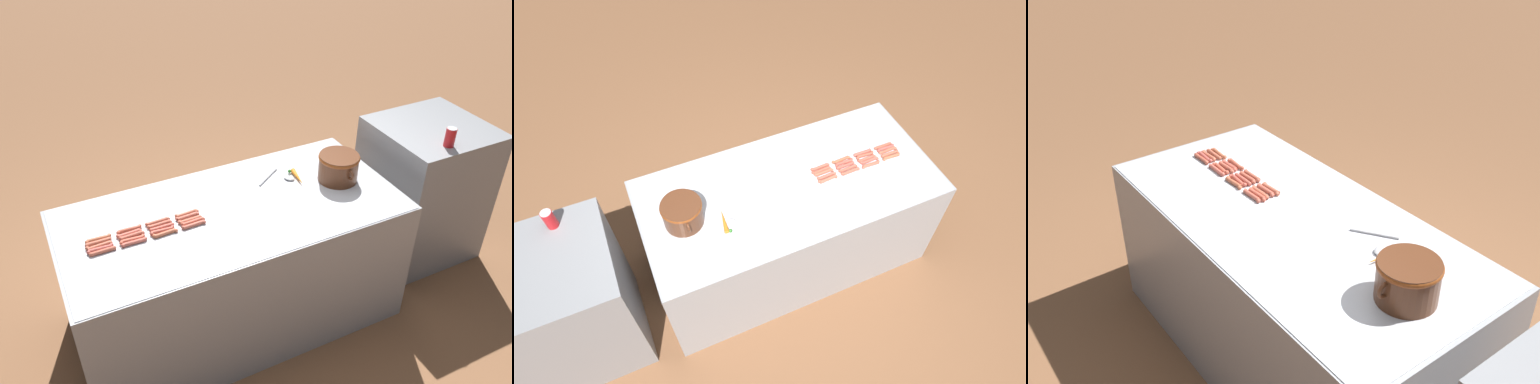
# 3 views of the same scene
# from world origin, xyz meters

# --- Properties ---
(ground_plane) EXTENTS (20.00, 20.00, 0.00)m
(ground_plane) POSITION_xyz_m (0.00, 0.00, 0.00)
(ground_plane) COLOR brown
(griddle_counter) EXTENTS (0.94, 1.98, 0.88)m
(griddle_counter) POSITION_xyz_m (0.00, 0.00, 0.44)
(griddle_counter) COLOR #9EA0A5
(griddle_counter) RESTS_ON ground_plane
(hot_dog_0) EXTENTS (0.03, 0.14, 0.02)m
(hot_dog_0) POSITION_xyz_m (-0.06, -0.75, 0.89)
(hot_dog_0) COLOR #B35D3F
(hot_dog_0) RESTS_ON griddle_counter
(hot_dog_1) EXTENTS (0.03, 0.14, 0.02)m
(hot_dog_1) POSITION_xyz_m (-0.07, -0.58, 0.89)
(hot_dog_1) COLOR #BF5740
(hot_dog_1) RESTS_ON griddle_counter
(hot_dog_2) EXTENTS (0.03, 0.14, 0.02)m
(hot_dog_2) POSITION_xyz_m (-0.07, -0.42, 0.89)
(hot_dog_2) COLOR #B15641
(hot_dog_2) RESTS_ON griddle_counter
(hot_dog_3) EXTENTS (0.03, 0.14, 0.02)m
(hot_dog_3) POSITION_xyz_m (-0.06, -0.25, 0.89)
(hot_dog_3) COLOR #B55D45
(hot_dog_3) RESTS_ON griddle_counter
(hot_dog_4) EXTENTS (0.02, 0.14, 0.02)m
(hot_dog_4) POSITION_xyz_m (-0.03, -0.75, 0.89)
(hot_dog_4) COLOR #B25A43
(hot_dog_4) RESTS_ON griddle_counter
(hot_dog_5) EXTENTS (0.03, 0.14, 0.02)m
(hot_dog_5) POSITION_xyz_m (-0.03, -0.59, 0.89)
(hot_dog_5) COLOR #BE5646
(hot_dog_5) RESTS_ON griddle_counter
(hot_dog_6) EXTENTS (0.03, 0.14, 0.02)m
(hot_dog_6) POSITION_xyz_m (-0.04, -0.42, 0.89)
(hot_dog_6) COLOR #B35541
(hot_dog_6) RESTS_ON griddle_counter
(hot_dog_7) EXTENTS (0.03, 0.14, 0.02)m
(hot_dog_7) POSITION_xyz_m (-0.04, -0.26, 0.89)
(hot_dog_7) COLOR #B85846
(hot_dog_7) RESTS_ON griddle_counter
(hot_dog_8) EXTENTS (0.03, 0.14, 0.02)m
(hot_dog_8) POSITION_xyz_m (-0.00, -0.76, 0.89)
(hot_dog_8) COLOR #BA5C43
(hot_dog_8) RESTS_ON griddle_counter
(hot_dog_9) EXTENTS (0.03, 0.14, 0.02)m
(hot_dog_9) POSITION_xyz_m (-0.01, -0.58, 0.89)
(hot_dog_9) COLOR #B15542
(hot_dog_9) RESTS_ON griddle_counter
(hot_dog_10) EXTENTS (0.02, 0.14, 0.02)m
(hot_dog_10) POSITION_xyz_m (-0.01, -0.42, 0.89)
(hot_dog_10) COLOR #BB5243
(hot_dog_10) RESTS_ON griddle_counter
(hot_dog_11) EXTENTS (0.03, 0.14, 0.02)m
(hot_dog_11) POSITION_xyz_m (-0.00, -0.26, 0.89)
(hot_dog_11) COLOR #BD5D44
(hot_dog_11) RESTS_ON griddle_counter
(hot_dog_12) EXTENTS (0.03, 0.14, 0.02)m
(hot_dog_12) POSITION_xyz_m (0.02, -0.76, 0.89)
(hot_dog_12) COLOR #B44F46
(hot_dog_12) RESTS_ON griddle_counter
(hot_dog_13) EXTENTS (0.03, 0.14, 0.02)m
(hot_dog_13) POSITION_xyz_m (0.02, -0.59, 0.89)
(hot_dog_13) COLOR #BE533E
(hot_dog_13) RESTS_ON griddle_counter
(hot_dog_14) EXTENTS (0.03, 0.14, 0.02)m
(hot_dog_14) POSITION_xyz_m (0.02, -0.42, 0.89)
(hot_dog_14) COLOR #B84F40
(hot_dog_14) RESTS_ON griddle_counter
(hot_dog_15) EXTENTS (0.03, 0.14, 0.02)m
(hot_dog_15) POSITION_xyz_m (0.02, -0.25, 0.89)
(hot_dog_15) COLOR #BB523E
(hot_dog_15) RESTS_ON griddle_counter
(hot_dog_16) EXTENTS (0.02, 0.14, 0.02)m
(hot_dog_16) POSITION_xyz_m (0.05, -0.75, 0.89)
(hot_dog_16) COLOR #B1523D
(hot_dog_16) RESTS_ON griddle_counter
(hot_dog_17) EXTENTS (0.03, 0.14, 0.02)m
(hot_dog_17) POSITION_xyz_m (0.05, -0.59, 0.89)
(hot_dog_17) COLOR #BB5646
(hot_dog_17) RESTS_ON griddle_counter
(hot_dog_18) EXTENTS (0.03, 0.14, 0.02)m
(hot_dog_18) POSITION_xyz_m (0.05, -0.42, 0.89)
(hot_dog_18) COLOR #B55B3D
(hot_dog_18) RESTS_ON griddle_counter
(hot_dog_19) EXTENTS (0.03, 0.14, 0.02)m
(hot_dog_19) POSITION_xyz_m (0.05, -0.25, 0.89)
(hot_dog_19) COLOR #B55643
(hot_dog_19) RESTS_ON griddle_counter
(bean_pot) EXTENTS (0.32, 0.25, 0.17)m
(bean_pot) POSITION_xyz_m (0.00, 0.72, 0.97)
(bean_pot) COLOR #562D19
(bean_pot) RESTS_ON griddle_counter
(serving_spoon) EXTENTS (0.18, 0.24, 0.02)m
(serving_spoon) POSITION_xyz_m (-0.16, 0.41, 0.88)
(serving_spoon) COLOR #B7B7BC
(serving_spoon) RESTS_ON griddle_counter
(carrot) EXTENTS (0.18, 0.05, 0.03)m
(carrot) POSITION_xyz_m (-0.11, 0.50, 0.89)
(carrot) COLOR orange
(carrot) RESTS_ON griddle_counter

